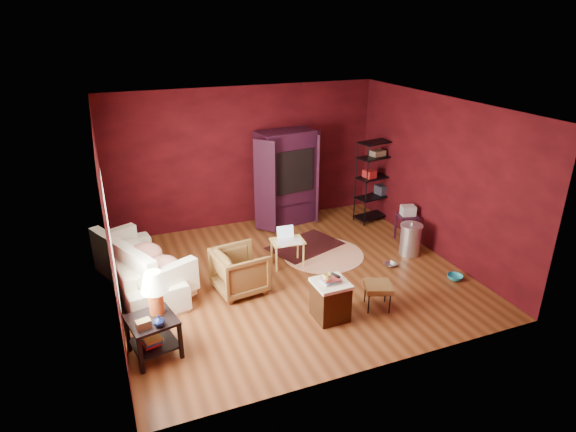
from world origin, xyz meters
The scene contains 18 objects.
room centered at (-0.04, -0.01, 1.40)m, with size 5.54×5.04×2.84m.
sofa centered at (-2.37, 0.57, 0.43)m, with size 2.21×0.65×0.86m, color white.
armchair centered at (-0.94, -0.13, 0.38)m, with size 0.75×0.70×0.77m, color black.
pet_bowl_steel centered at (1.70, -0.33, 0.11)m, with size 0.22×0.05×0.22m, color #B0B2B7.
pet_bowl_turquoise centered at (2.44, -1.12, 0.13)m, with size 0.25×0.08×0.25m, color teal.
vase centered at (-2.33, -1.42, 0.61)m, with size 0.14×0.15×0.14m, color #0D1742.
mug centered at (-0.05, -1.35, 0.71)m, with size 0.12×0.09×0.12m, color #ECE173.
side_table centered at (-2.36, -1.17, 0.67)m, with size 0.67×0.67×1.12m.
sofa_cushions centered at (-2.37, 0.51, 0.39)m, with size 1.46×2.06×0.81m.
hamper centered at (0.04, -1.33, 0.30)m, with size 0.48×0.48×0.67m.
footstool centered at (0.80, -1.35, 0.34)m, with size 0.49×0.49×0.39m.
rug_round centered at (0.81, 0.49, 0.01)m, with size 1.69×1.69×0.01m.
rug_oriental centered at (0.64, 0.92, 0.02)m, with size 1.51×1.25×0.01m.
laptop_desk centered at (0.06, 0.38, 0.42)m, with size 0.58×0.47×0.69m.
tv_armoire centered at (0.74, 2.15, 1.01)m, with size 1.51×0.94×1.94m.
wire_shelving centered at (2.53, 1.60, 0.94)m, with size 0.89×0.50×1.71m.
small_stand centered at (2.52, 0.42, 0.55)m, with size 0.44×0.44×0.73m.
trash_can centered at (2.27, -0.06, 0.29)m, with size 0.45×0.45×0.63m.
Camera 1 is at (-2.69, -6.52, 4.00)m, focal length 30.00 mm.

